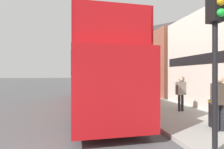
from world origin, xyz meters
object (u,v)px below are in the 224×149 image
object	(u,v)px
parked_car_ahead_of_bus	(93,87)
lamp_post_third	(101,63)
traffic_signal	(216,31)
litter_bin	(215,113)
pedestrian_third	(181,91)
lamp_post_second	(113,59)
tour_bus	(94,77)
lamp_post_nearest	(148,46)
pedestrian_second	(219,98)

from	to	relation	value
parked_car_ahead_of_bus	lamp_post_third	world-z (taller)	lamp_post_third
traffic_signal	litter_bin	bearing A→B (deg)	48.14
pedestrian_third	lamp_post_second	size ratio (longest dim) A/B	0.36
tour_bus	pedestrian_third	bearing A→B (deg)	-32.14
traffic_signal	lamp_post_second	size ratio (longest dim) A/B	0.82
pedestrian_third	lamp_post_nearest	xyz separation A→B (m)	(-1.64, 0.23, 2.24)
pedestrian_third	tour_bus	bearing A→B (deg)	148.53
pedestrian_second	pedestrian_third	size ratio (longest dim) A/B	1.05
tour_bus	pedestrian_third	world-z (taller)	tour_bus
traffic_signal	lamp_post_third	bearing A→B (deg)	89.88
traffic_signal	litter_bin	size ratio (longest dim) A/B	4.18
lamp_post_third	pedestrian_third	bearing A→B (deg)	-83.17
parked_car_ahead_of_bus	litter_bin	xyz separation A→B (m)	(3.13, -14.04, 0.01)
pedestrian_second	pedestrian_third	xyz separation A→B (m)	(0.56, 3.03, -0.05)
lamp_post_third	pedestrian_second	bearing A→B (deg)	-85.92
tour_bus	lamp_post_nearest	distance (m)	3.72
tour_bus	traffic_signal	distance (m)	7.37
pedestrian_second	litter_bin	size ratio (longest dim) A/B	1.92
pedestrian_third	lamp_post_second	distance (m)	8.60
parked_car_ahead_of_bus	lamp_post_nearest	distance (m)	11.69
traffic_signal	litter_bin	distance (m)	3.41
tour_bus	pedestrian_second	size ratio (longest dim) A/B	6.38
tour_bus	parked_car_ahead_of_bus	size ratio (longest dim) A/B	2.78
lamp_post_third	litter_bin	xyz separation A→B (m)	(1.59, -18.54, -2.84)
pedestrian_second	parked_car_ahead_of_bus	bearing A→B (deg)	101.31
pedestrian_second	lamp_post_nearest	xyz separation A→B (m)	(-1.08, 3.26, 2.19)
tour_bus	parked_car_ahead_of_bus	bearing A→B (deg)	85.04
parked_car_ahead_of_bus	litter_bin	bearing A→B (deg)	-77.54
lamp_post_nearest	pedestrian_third	bearing A→B (deg)	-7.97
pedestrian_second	pedestrian_third	world-z (taller)	pedestrian_second
pedestrian_third	lamp_post_third	distance (m)	16.22
lamp_post_second	lamp_post_third	size ratio (longest dim) A/B	0.99
parked_car_ahead_of_bus	lamp_post_second	size ratio (longest dim) A/B	0.86
lamp_post_nearest	litter_bin	size ratio (longest dim) A/B	5.05
lamp_post_second	litter_bin	size ratio (longest dim) A/B	5.10
lamp_post_second	litter_bin	world-z (taller)	lamp_post_second
litter_bin	lamp_post_second	bearing A→B (deg)	98.28
lamp_post_second	litter_bin	bearing A→B (deg)	-81.72
pedestrian_second	litter_bin	xyz separation A→B (m)	(0.24, 0.44, -0.59)
pedestrian_second	traffic_signal	distance (m)	2.66
pedestrian_third	lamp_post_second	bearing A→B (deg)	103.04
traffic_signal	lamp_post_nearest	bearing A→B (deg)	86.17
parked_car_ahead_of_bus	pedestrian_second	size ratio (longest dim) A/B	2.30
lamp_post_third	litter_bin	size ratio (longest dim) A/B	5.17
pedestrian_second	lamp_post_nearest	size ratio (longest dim) A/B	0.38
pedestrian_third	lamp_post_third	size ratio (longest dim) A/B	0.35
lamp_post_second	pedestrian_third	bearing A→B (deg)	-76.96
litter_bin	parked_car_ahead_of_bus	bearing A→B (deg)	102.58
parked_car_ahead_of_bus	traffic_signal	size ratio (longest dim) A/B	1.05
lamp_post_nearest	traffic_signal	bearing A→B (deg)	-93.83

